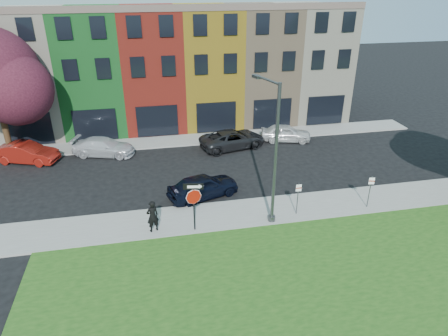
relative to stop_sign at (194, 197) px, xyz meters
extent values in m
plane|color=black|center=(3.81, -1.88, -2.12)|extent=(120.00, 120.00, 0.00)
cube|color=gray|center=(5.81, 1.12, -2.06)|extent=(40.00, 3.00, 0.12)
cube|color=gray|center=(0.81, 13.12, -2.06)|extent=(40.00, 2.40, 0.12)
cube|color=beige|center=(-11.19, 19.32, 2.88)|extent=(5.00, 10.00, 10.00)
cube|color=#227E2E|center=(-6.19, 19.32, 2.88)|extent=(5.00, 10.00, 10.00)
cube|color=#A2261B|center=(-1.19, 19.32, 2.88)|extent=(5.00, 10.00, 10.00)
cube|color=gold|center=(3.81, 19.32, 2.88)|extent=(5.00, 10.00, 10.00)
cube|color=#8D775B|center=(8.81, 19.32, 2.88)|extent=(5.00, 10.00, 10.00)
cube|color=beige|center=(13.81, 19.32, 2.88)|extent=(5.00, 10.00, 10.00)
cube|color=black|center=(1.31, 14.26, -0.62)|extent=(30.00, 0.12, 2.60)
cylinder|color=black|center=(0.00, 0.02, -0.65)|extent=(0.08, 0.08, 2.71)
cylinder|color=white|center=(0.00, 0.00, 0.03)|extent=(0.85, 0.17, 0.86)
cylinder|color=#931508|center=(0.00, -0.02, 0.03)|extent=(0.81, 0.15, 0.82)
cube|color=black|center=(0.00, 0.00, 0.63)|extent=(1.04, 0.21, 0.34)
cube|color=white|center=(0.00, -0.03, 0.63)|extent=(0.65, 0.13, 0.14)
imported|color=black|center=(-2.17, 0.33, -1.09)|extent=(0.96, 0.89, 1.82)
imported|color=black|center=(1.01, 3.58, -1.37)|extent=(4.43, 5.49, 1.51)
imported|color=maroon|center=(-10.90, 11.22, -1.37)|extent=(4.35, 5.51, 1.50)
imported|color=silver|center=(-5.46, 11.45, -1.45)|extent=(4.42, 5.69, 1.36)
imported|color=black|center=(4.53, 10.94, -1.39)|extent=(4.71, 6.30, 1.46)
imported|color=silver|center=(9.13, 11.47, -1.42)|extent=(3.70, 4.93, 1.40)
cylinder|color=#4A4D50|center=(4.32, 0.02, 1.89)|extent=(0.18, 0.18, 7.78)
cylinder|color=#4A4D50|center=(4.32, 0.02, -1.85)|extent=(0.40, 0.40, 0.30)
cylinder|color=#4A4D50|center=(4.04, 0.98, 5.68)|extent=(0.68, 1.95, 0.12)
cube|color=#4A4D50|center=(3.73, 2.04, 5.63)|extent=(0.39, 0.60, 0.16)
cylinder|color=#4A4D50|center=(5.93, 0.43, -1.02)|extent=(0.05, 0.05, 1.97)
cube|color=white|center=(5.93, 0.40, -0.31)|extent=(0.32, 0.03, 0.42)
cube|color=#931508|center=(5.93, 0.38, -0.31)|extent=(0.32, 0.02, 0.06)
cylinder|color=#4A4D50|center=(10.32, 0.33, -1.00)|extent=(0.05, 0.05, 2.01)
cube|color=white|center=(10.32, 0.30, -0.28)|extent=(0.31, 0.10, 0.42)
cube|color=#931508|center=(10.32, 0.28, -0.28)|extent=(0.31, 0.09, 0.06)
cylinder|color=black|center=(-12.28, 12.32, -0.09)|extent=(0.44, 0.44, 3.82)
sphere|color=black|center=(-10.64, 11.34, 3.30)|extent=(4.93, 4.93, 4.93)
camera|label=1|loc=(-2.00, -17.86, 10.38)|focal=32.00mm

